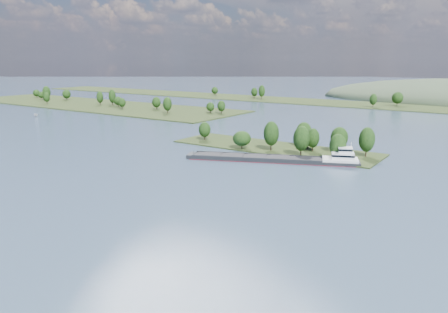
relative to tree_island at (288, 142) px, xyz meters
The scene contains 6 objects.
ground 59.63m from the tree_island, 97.69° to the right, with size 1800.00×1800.00×0.00m, color #334758.
tree_island is the anchor object (origin of this frame).
left_bank 250.37m from the tree_island, 161.08° to the left, with size 300.00×80.00×15.80m.
back_shoreline 220.93m from the tree_island, 89.75° to the left, with size 900.00×60.00×15.42m.
cargo_barge 22.69m from the tree_island, 68.12° to the right, with size 69.83×35.37×9.75m.
motorboat 206.73m from the tree_island, behind, with size 2.24×5.97×2.30m, color silver.
Camera 1 is at (95.47, -2.47, 42.31)m, focal length 35.00 mm.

